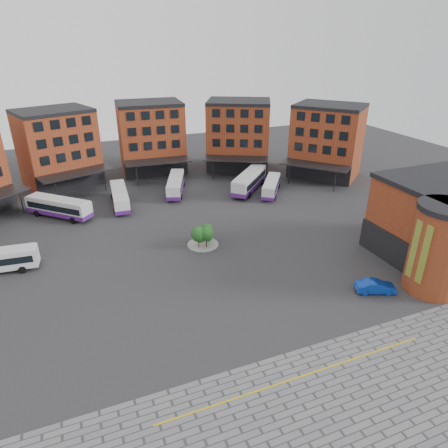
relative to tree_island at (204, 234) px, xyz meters
name	(u,v)px	position (x,y,z in m)	size (l,w,h in m)	color
ground	(221,294)	(-2.04, -11.65, -1.83)	(160.00, 160.00, 0.00)	#28282B
yellow_line	(301,377)	(-0.04, -25.65, -1.80)	(26.00, 0.15, 0.02)	gold
main_building	(120,154)	(-6.81, 26.60, 5.39)	(94.14, 42.48, 14.60)	brown
east_building	(440,223)	(26.66, -14.71, 3.46)	(17.40, 15.40, 10.60)	brown
tree_island	(204,234)	(0.00, 0.00, 0.00)	(4.40, 4.40, 3.22)	gray
bus_b	(59,207)	(-18.51, 18.09, -0.09)	(10.11, 9.76, 3.22)	silver
bus_c	(120,197)	(-8.63, 19.27, -0.18)	(3.29, 11.00, 3.06)	white
bus_d	(176,184)	(2.00, 21.79, -0.17)	(6.11, 11.09, 3.07)	silver
bus_e	(249,181)	(15.44, 18.02, 0.06)	(10.65, 10.93, 3.50)	silver
bus_f	(271,186)	(18.39, 14.74, -0.34)	(7.47, 9.28, 2.75)	silver
blue_car	(376,287)	(14.65, -17.89, -1.09)	(1.58, 4.54, 1.49)	#0C34A6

